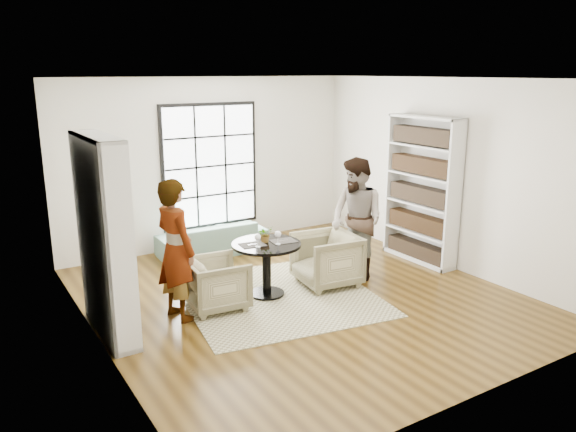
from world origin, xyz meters
TOP-DOWN VIEW (x-y plane):
  - ground at (0.00, 0.00)m, footprint 6.00×6.00m
  - room_shell at (0.00, 0.54)m, footprint 6.00×6.01m
  - rug at (-0.26, 0.17)m, footprint 2.95×2.95m
  - pedestal_table at (-0.37, 0.31)m, footprint 0.97×0.97m
  - sofa at (-0.24, 2.45)m, footprint 1.88×0.77m
  - armchair_left at (-1.16, 0.27)m, footprint 0.83×0.81m
  - armchair_right at (0.58, 0.19)m, footprint 0.96×0.93m
  - person_left at (-1.71, 0.27)m, footprint 0.57×0.74m
  - person_right at (1.13, 0.19)m, footprint 0.78×0.96m
  - placemat_left at (-0.58, 0.34)m, footprint 0.37×0.30m
  - placemat_right at (-0.13, 0.26)m, footprint 0.37×0.30m
  - cutlery_left at (-0.58, 0.34)m, footprint 0.17×0.24m
  - cutlery_right at (-0.13, 0.26)m, footprint 0.17×0.24m
  - wine_glass_left at (-0.56, 0.21)m, footprint 0.09×0.09m
  - wine_glass_right at (-0.27, 0.17)m, footprint 0.09×0.09m
  - flower_centerpiece at (-0.36, 0.36)m, footprint 0.22×0.20m

SIDE VIEW (x-z plane):
  - ground at x=0.00m, z-range 0.00..0.00m
  - rug at x=-0.26m, z-range 0.00..0.01m
  - sofa at x=-0.24m, z-range 0.00..0.54m
  - armchair_left at x=-1.16m, z-range 0.00..0.70m
  - armchair_right at x=0.58m, z-range 0.00..0.79m
  - pedestal_table at x=-0.37m, z-range 0.17..0.95m
  - placemat_left at x=-0.58m, z-range 0.77..0.78m
  - placemat_right at x=-0.13m, z-range 0.77..0.78m
  - cutlery_left at x=-0.58m, z-range 0.78..0.79m
  - cutlery_right at x=-0.13m, z-range 0.78..0.79m
  - flower_centerpiece at x=-0.36m, z-range 0.77..1.00m
  - wine_glass_left at x=-0.56m, z-range 0.81..1.01m
  - person_left at x=-1.71m, z-range 0.00..1.83m
  - wine_glass_right at x=-0.27m, z-range 0.82..1.01m
  - person_right at x=1.13m, z-range 0.00..1.86m
  - room_shell at x=0.00m, z-range -1.74..4.26m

